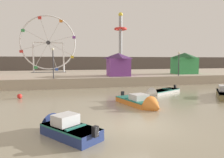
{
  "coord_description": "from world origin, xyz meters",
  "views": [
    {
      "loc": [
        -4.01,
        -10.23,
        3.54
      ],
      "look_at": [
        1.07,
        9.27,
        1.65
      ],
      "focal_mm": 32.89,
      "sensor_mm": 36.0,
      "label": 1
    }
  ],
  "objects_px": {
    "ferris_wheel_white_frame": "(48,44)",
    "mooring_buoy_orange": "(20,96)",
    "drop_tower_steel_tower": "(120,42)",
    "carnival_booth_purple_stall": "(118,64)",
    "promenade_lamp_near": "(53,58)",
    "motorboat_pale_grey": "(158,92)",
    "carnival_booth_green_kiosk": "(184,63)",
    "motorboat_navy_blue": "(62,127)",
    "promenade_lamp_far": "(179,60)",
    "motorboat_olive_wood": "(224,92)",
    "motorboat_orange_hull": "(142,103)"
  },
  "relations": [
    {
      "from": "ferris_wheel_white_frame",
      "to": "promenade_lamp_far",
      "type": "bearing_deg",
      "value": -35.91
    },
    {
      "from": "motorboat_orange_hull",
      "to": "carnival_booth_green_kiosk",
      "type": "relative_size",
      "value": 1.26
    },
    {
      "from": "motorboat_navy_blue",
      "to": "promenade_lamp_far",
      "type": "distance_m",
      "value": 23.29
    },
    {
      "from": "drop_tower_steel_tower",
      "to": "promenade_lamp_far",
      "type": "height_order",
      "value": "drop_tower_steel_tower"
    },
    {
      "from": "motorboat_orange_hull",
      "to": "ferris_wheel_white_frame",
      "type": "height_order",
      "value": "ferris_wheel_white_frame"
    },
    {
      "from": "drop_tower_steel_tower",
      "to": "promenade_lamp_near",
      "type": "relative_size",
      "value": 3.2
    },
    {
      "from": "motorboat_navy_blue",
      "to": "promenade_lamp_near",
      "type": "relative_size",
      "value": 1.01
    },
    {
      "from": "ferris_wheel_white_frame",
      "to": "mooring_buoy_orange",
      "type": "bearing_deg",
      "value": -95.43
    },
    {
      "from": "mooring_buoy_orange",
      "to": "ferris_wheel_white_frame",
      "type": "bearing_deg",
      "value": 84.57
    },
    {
      "from": "motorboat_pale_grey",
      "to": "promenade_lamp_far",
      "type": "xyz_separation_m",
      "value": [
        6.77,
        6.9,
        3.34
      ]
    },
    {
      "from": "ferris_wheel_white_frame",
      "to": "mooring_buoy_orange",
      "type": "height_order",
      "value": "ferris_wheel_white_frame"
    },
    {
      "from": "motorboat_olive_wood",
      "to": "promenade_lamp_far",
      "type": "relative_size",
      "value": 1.52
    },
    {
      "from": "motorboat_pale_grey",
      "to": "mooring_buoy_orange",
      "type": "distance_m",
      "value": 13.37
    },
    {
      "from": "ferris_wheel_white_frame",
      "to": "carnival_booth_purple_stall",
      "type": "xyz_separation_m",
      "value": [
        10.01,
        -10.8,
        -3.47
      ]
    },
    {
      "from": "carnival_booth_green_kiosk",
      "to": "mooring_buoy_orange",
      "type": "height_order",
      "value": "carnival_booth_green_kiosk"
    },
    {
      "from": "carnival_booth_purple_stall",
      "to": "motorboat_olive_wood",
      "type": "bearing_deg",
      "value": -53.7
    },
    {
      "from": "motorboat_navy_blue",
      "to": "promenade_lamp_far",
      "type": "bearing_deg",
      "value": -81.78
    },
    {
      "from": "motorboat_orange_hull",
      "to": "ferris_wheel_white_frame",
      "type": "relative_size",
      "value": 0.48
    },
    {
      "from": "motorboat_navy_blue",
      "to": "mooring_buoy_orange",
      "type": "distance_m",
      "value": 10.86
    },
    {
      "from": "motorboat_olive_wood",
      "to": "promenade_lamp_far",
      "type": "height_order",
      "value": "promenade_lamp_far"
    },
    {
      "from": "carnival_booth_green_kiosk",
      "to": "promenade_lamp_near",
      "type": "xyz_separation_m",
      "value": [
        -20.61,
        -3.75,
        0.67
      ]
    },
    {
      "from": "drop_tower_steel_tower",
      "to": "carnival_booth_green_kiosk",
      "type": "bearing_deg",
      "value": -57.03
    },
    {
      "from": "motorboat_olive_wood",
      "to": "motorboat_pale_grey",
      "type": "relative_size",
      "value": 0.95
    },
    {
      "from": "motorboat_pale_grey",
      "to": "drop_tower_steel_tower",
      "type": "relative_size",
      "value": 0.46
    },
    {
      "from": "motorboat_olive_wood",
      "to": "motorboat_orange_hull",
      "type": "xyz_separation_m",
      "value": [
        -9.48,
        -2.2,
        -0.07
      ]
    },
    {
      "from": "motorboat_olive_wood",
      "to": "ferris_wheel_white_frame",
      "type": "height_order",
      "value": "ferris_wheel_white_frame"
    },
    {
      "from": "carnival_booth_purple_stall",
      "to": "promenade_lamp_far",
      "type": "xyz_separation_m",
      "value": [
        8.27,
        -2.43,
        0.6
      ]
    },
    {
      "from": "motorboat_pale_grey",
      "to": "promenade_lamp_far",
      "type": "relative_size",
      "value": 1.59
    },
    {
      "from": "carnival_booth_green_kiosk",
      "to": "promenade_lamp_near",
      "type": "bearing_deg",
      "value": -171.49
    },
    {
      "from": "motorboat_navy_blue",
      "to": "promenade_lamp_far",
      "type": "relative_size",
      "value": 1.09
    },
    {
      "from": "drop_tower_steel_tower",
      "to": "promenade_lamp_near",
      "type": "height_order",
      "value": "drop_tower_steel_tower"
    },
    {
      "from": "motorboat_orange_hull",
      "to": "promenade_lamp_far",
      "type": "relative_size",
      "value": 1.43
    },
    {
      "from": "promenade_lamp_near",
      "to": "carnival_booth_purple_stall",
      "type": "bearing_deg",
      "value": 15.7
    },
    {
      "from": "motorboat_navy_blue",
      "to": "carnival_booth_green_kiosk",
      "type": "xyz_separation_m",
      "value": [
        19.88,
        19.81,
        2.7
      ]
    },
    {
      "from": "motorboat_olive_wood",
      "to": "carnival_booth_green_kiosk",
      "type": "relative_size",
      "value": 1.33
    },
    {
      "from": "motorboat_olive_wood",
      "to": "promenade_lamp_far",
      "type": "xyz_separation_m",
      "value": [
        1.02,
        9.49,
        3.18
      ]
    },
    {
      "from": "motorboat_olive_wood",
      "to": "motorboat_orange_hull",
      "type": "height_order",
      "value": "motorboat_olive_wood"
    },
    {
      "from": "carnival_booth_green_kiosk",
      "to": "carnival_booth_purple_stall",
      "type": "relative_size",
      "value": 0.94
    },
    {
      "from": "promenade_lamp_far",
      "to": "motorboat_pale_grey",
      "type": "bearing_deg",
      "value": -134.43
    },
    {
      "from": "ferris_wheel_white_frame",
      "to": "promenade_lamp_far",
      "type": "xyz_separation_m",
      "value": [
        18.28,
        -13.24,
        -2.88
      ]
    },
    {
      "from": "motorboat_orange_hull",
      "to": "carnival_booth_green_kiosk",
      "type": "bearing_deg",
      "value": 123.35
    },
    {
      "from": "promenade_lamp_far",
      "to": "mooring_buoy_orange",
      "type": "bearing_deg",
      "value": -163.65
    },
    {
      "from": "drop_tower_steel_tower",
      "to": "carnival_booth_purple_stall",
      "type": "bearing_deg",
      "value": -108.3
    },
    {
      "from": "ferris_wheel_white_frame",
      "to": "carnival_booth_green_kiosk",
      "type": "height_order",
      "value": "ferris_wheel_white_frame"
    },
    {
      "from": "motorboat_orange_hull",
      "to": "mooring_buoy_orange",
      "type": "height_order",
      "value": "motorboat_orange_hull"
    },
    {
      "from": "motorboat_pale_grey",
      "to": "drop_tower_steel_tower",
      "type": "xyz_separation_m",
      "value": [
        2.71,
        22.08,
        6.95
      ]
    },
    {
      "from": "motorboat_orange_hull",
      "to": "ferris_wheel_white_frame",
      "type": "distance_m",
      "value": 26.82
    },
    {
      "from": "ferris_wheel_white_frame",
      "to": "mooring_buoy_orange",
      "type": "relative_size",
      "value": 23.37
    },
    {
      "from": "drop_tower_steel_tower",
      "to": "carnival_booth_purple_stall",
      "type": "xyz_separation_m",
      "value": [
        -4.21,
        -12.74,
        -4.2
      ]
    },
    {
      "from": "motorboat_pale_grey",
      "to": "mooring_buoy_orange",
      "type": "xyz_separation_m",
      "value": [
        -13.33,
        1.01,
        0.03
      ]
    }
  ]
}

